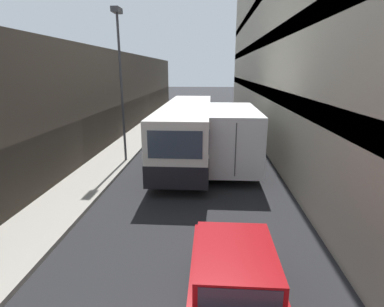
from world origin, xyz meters
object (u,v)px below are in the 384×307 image
(car_hatchback, at_px, (234,283))
(street_lamp, at_px, (120,60))
(bus, at_px, (187,130))
(panel_van, at_px, (186,114))
(box_truck, at_px, (230,133))

(car_hatchback, distance_m, street_lamp, 12.14)
(bus, relative_size, street_lamp, 1.49)
(panel_van, relative_size, street_lamp, 0.55)
(bus, bearing_deg, car_hatchback, -80.62)
(box_truck, height_order, street_lamp, street_lamp)
(box_truck, distance_m, street_lamp, 6.63)
(panel_van, xyz_separation_m, street_lamp, (-2.33, -11.32, 4.19))
(car_hatchback, distance_m, bus, 11.16)
(box_truck, xyz_separation_m, panel_van, (-3.21, 11.02, -0.55))
(bus, relative_size, panel_van, 2.74)
(car_hatchback, bearing_deg, bus, 99.38)
(box_truck, bearing_deg, panel_van, 106.22)
(bus, distance_m, panel_van, 10.46)
(street_lamp, bearing_deg, panel_van, 78.39)
(car_hatchback, xyz_separation_m, panel_van, (-2.72, 21.38, 0.34))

